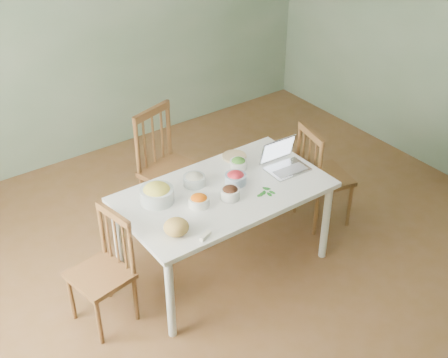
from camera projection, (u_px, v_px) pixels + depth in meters
floor at (250, 272)px, 4.77m from camera, size 5.00×5.00×0.00m
wall_back at (95, 25)px, 5.72m from camera, size 5.00×0.00×2.70m
dining_table at (224, 229)px, 4.64m from camera, size 1.58×0.89×0.74m
chair_far at (172, 169)px, 5.09m from camera, size 0.57×0.55×1.04m
chair_left at (100, 273)px, 4.11m from camera, size 0.43×0.45×0.88m
chair_right at (325, 175)px, 5.11m from camera, size 0.48×0.49×0.94m
bread_boule at (176, 227)px, 3.97m from camera, size 0.21×0.21×0.11m
butter_stick at (205, 236)px, 3.96m from camera, size 0.11×0.07×0.03m
bowl_squash at (157, 193)px, 4.27m from camera, size 0.32×0.32×0.14m
bowl_carrot at (199, 200)px, 4.25m from camera, size 0.19×0.19×0.09m
bowl_onion at (194, 179)px, 4.47m from camera, size 0.18×0.18×0.09m
bowl_mushroom at (230, 193)px, 4.32m from camera, size 0.18×0.18×0.09m
bowl_redpep at (236, 178)px, 4.49m from camera, size 0.19×0.19×0.10m
bowl_broccoli at (238, 163)px, 4.67m from camera, size 0.16×0.16×0.09m
flatbread at (234, 156)px, 4.83m from camera, size 0.23×0.23×0.02m
basil_bunch at (265, 192)px, 4.39m from camera, size 0.17×0.17×0.02m
laptop at (288, 158)px, 4.61m from camera, size 0.33×0.29×0.22m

